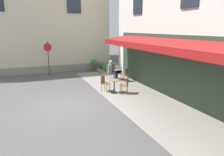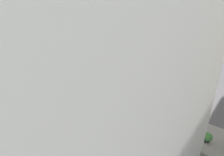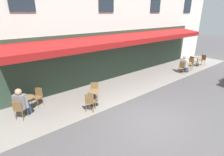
% 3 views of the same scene
% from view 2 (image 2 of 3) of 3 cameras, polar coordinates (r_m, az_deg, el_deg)
% --- Properties ---
extents(ground_plane, '(70.00, 70.00, 0.00)m').
position_cam_2_polar(ground_plane, '(18.30, 8.58, -2.54)').
color(ground_plane, '#565456').
extents(sidewalk_cafe_terrace, '(20.50, 3.20, 0.01)m').
position_cam_2_polar(sidewalk_cafe_terrace, '(17.53, -6.28, -3.72)').
color(sidewalk_cafe_terrace, gray).
rests_on(sidewalk_cafe_terrace, ground_plane).
extents(back_alley_steps, '(2.40, 1.75, 0.60)m').
position_cam_2_polar(back_alley_steps, '(12.87, 25.29, -17.63)').
color(back_alley_steps, gray).
rests_on(back_alley_steps, ground_plane).
extents(cafe_table_near_entrance, '(0.60, 0.60, 0.75)m').
position_cam_2_polar(cafe_table_near_entrance, '(22.27, -17.48, 3.19)').
color(cafe_table_near_entrance, black).
rests_on(cafe_table_near_entrance, ground_plane).
extents(cafe_chair_wicker_under_awning, '(0.49, 0.49, 0.91)m').
position_cam_2_polar(cafe_chair_wicker_under_awning, '(22.81, -18.08, 3.79)').
color(cafe_chair_wicker_under_awning, olive).
rests_on(cafe_chair_wicker_under_awning, ground_plane).
extents(cafe_chair_wicker_corner_left, '(0.48, 0.48, 0.91)m').
position_cam_2_polar(cafe_chair_wicker_corner_left, '(21.70, -16.83, 2.85)').
color(cafe_chair_wicker_corner_left, olive).
rests_on(cafe_chair_wicker_corner_left, ground_plane).
extents(cafe_table_mid_terrace, '(0.60, 0.60, 0.75)m').
position_cam_2_polar(cafe_table_mid_terrace, '(20.77, -13.18, 2.09)').
color(cafe_table_mid_terrace, black).
rests_on(cafe_table_mid_terrace, ground_plane).
extents(cafe_chair_wicker_facing_street, '(0.45, 0.45, 0.91)m').
position_cam_2_polar(cafe_chair_wicker_facing_street, '(21.16, -14.47, 2.56)').
color(cafe_chair_wicker_facing_street, olive).
rests_on(cafe_chair_wicker_facing_street, ground_plane).
extents(cafe_chair_wicker_kerbside, '(0.41, 0.41, 0.91)m').
position_cam_2_polar(cafe_chair_wicker_kerbside, '(20.28, -12.07, 1.80)').
color(cafe_chair_wicker_kerbside, olive).
rests_on(cafe_chair_wicker_kerbside, ground_plane).
extents(cafe_table_streetside, '(0.60, 0.60, 0.75)m').
position_cam_2_polar(cafe_table_streetside, '(15.69, 7.36, -5.52)').
color(cafe_table_streetside, black).
rests_on(cafe_table_streetside, ground_plane).
extents(cafe_chair_wicker_back_row, '(0.56, 0.56, 0.91)m').
position_cam_2_polar(cafe_chair_wicker_back_row, '(15.78, 9.64, -5.25)').
color(cafe_chair_wicker_back_row, olive).
rests_on(cafe_chair_wicker_back_row, ground_plane).
extents(cafe_chair_wicker_by_window, '(0.56, 0.56, 0.91)m').
position_cam_2_polar(cafe_chair_wicker_by_window, '(15.44, 5.21, -5.72)').
color(cafe_chair_wicker_by_window, olive).
rests_on(cafe_chair_wicker_by_window, ground_plane).
extents(cafe_table_far_end, '(0.60, 0.60, 0.75)m').
position_cam_2_polar(cafe_table_far_end, '(13.74, 14.27, -11.23)').
color(cafe_table_far_end, black).
rests_on(cafe_table_far_end, ground_plane).
extents(cafe_chair_wicker_corner_right, '(0.57, 0.57, 0.91)m').
position_cam_2_polar(cafe_chair_wicker_corner_right, '(13.92, 16.80, -10.76)').
color(cafe_chair_wicker_corner_right, olive).
rests_on(cafe_chair_wicker_corner_right, ground_plane).
extents(cafe_chair_wicker_near_door, '(0.55, 0.55, 0.91)m').
position_cam_2_polar(cafe_chair_wicker_near_door, '(13.61, 11.63, -11.04)').
color(cafe_chair_wicker_near_door, olive).
rests_on(cafe_chair_wicker_near_door, ground_plane).
extents(seated_patron_in_white, '(0.58, 0.70, 1.34)m').
position_cam_2_polar(seated_patron_in_white, '(20.38, -12.51, 2.38)').
color(seated_patron_in_white, navy).
rests_on(seated_patron_in_white, ground_plane).
extents(seated_companion_in_grey, '(0.69, 0.68, 1.37)m').
position_cam_2_polar(seated_companion_in_grey, '(13.74, 16.04, -10.27)').
color(seated_companion_in_grey, navy).
rests_on(seated_companion_in_grey, ground_plane).
extents(potted_plant_mid_terrace, '(0.50, 0.50, 0.91)m').
position_cam_2_polar(potted_plant_mid_terrace, '(13.22, 23.46, -14.22)').
color(potted_plant_mid_terrace, '#2D2D33').
rests_on(potted_plant_mid_terrace, ground_plane).
extents(parked_car_grey, '(4.36, 1.94, 1.33)m').
position_cam_2_polar(parked_car_grey, '(23.86, -7.08, 6.26)').
color(parked_car_grey, slate).
rests_on(parked_car_grey, ground_plane).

